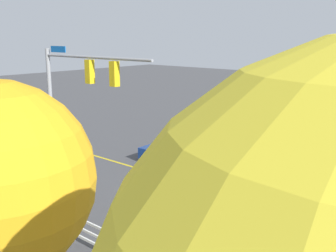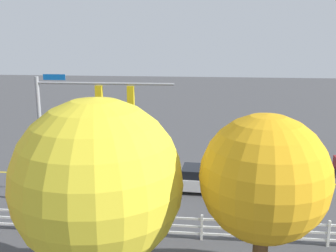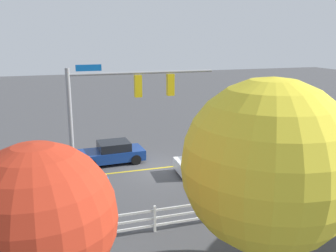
# 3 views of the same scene
# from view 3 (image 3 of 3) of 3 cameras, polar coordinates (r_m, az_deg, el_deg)

# --- Properties ---
(ground_plane) EXTENTS (120.00, 120.00, 0.00)m
(ground_plane) POSITION_cam_3_polar(r_m,az_deg,el_deg) (23.00, -1.73, -6.47)
(ground_plane) COLOR #444447
(lane_center_stripe) EXTENTS (28.00, 0.16, 0.01)m
(lane_center_stripe) POSITION_cam_3_polar(r_m,az_deg,el_deg) (24.35, 7.39, -5.41)
(lane_center_stripe) COLOR gold
(lane_center_stripe) RESTS_ON ground_plane
(signal_assembly) EXTENTS (6.79, 0.38, 6.69)m
(signal_assembly) POSITION_cam_3_polar(r_m,az_deg,el_deg) (17.03, -8.17, 2.65)
(signal_assembly) COLOR gray
(signal_assembly) RESTS_ON ground_plane
(car_0) EXTENTS (4.20, 2.14, 1.38)m
(car_0) POSITION_cam_3_polar(r_m,az_deg,el_deg) (24.03, -8.59, -4.05)
(car_0) COLOR navy
(car_0) RESTS_ON ground_plane
(car_1) EXTENTS (4.41, 2.14, 1.34)m
(car_1) POSITION_cam_3_polar(r_m,az_deg,el_deg) (22.23, 6.67, -5.52)
(car_1) COLOR silver
(car_1) RESTS_ON ground_plane
(car_2) EXTENTS (4.58, 2.07, 1.52)m
(car_2) POSITION_cam_3_polar(r_m,az_deg,el_deg) (30.80, 22.29, -0.86)
(car_2) COLOR maroon
(car_2) RESTS_ON ground_plane
(pedestrian) EXTENTS (0.43, 0.48, 1.69)m
(pedestrian) POSITION_cam_3_polar(r_m,az_deg,el_deg) (17.96, -9.62, -9.42)
(pedestrian) COLOR #191E3F
(pedestrian) RESTS_ON ground_plane
(white_rail_fence) EXTENTS (26.10, 0.10, 1.15)m
(white_rail_fence) POSITION_cam_3_polar(r_m,az_deg,el_deg) (17.79, 14.59, -11.07)
(white_rail_fence) COLOR white
(white_rail_fence) RESTS_ON ground_plane
(tree_1) EXTENTS (3.48, 3.48, 5.71)m
(tree_1) POSITION_cam_3_polar(r_m,az_deg,el_deg) (8.95, -19.05, -13.42)
(tree_1) COLOR brown
(tree_1) RESTS_ON ground_plane
(tree_3) EXTENTS (5.11, 5.11, 6.81)m
(tree_3) POSITION_cam_3_polar(r_m,az_deg,el_deg) (11.28, 15.05, -5.75)
(tree_3) COLOR brown
(tree_3) RESTS_ON ground_plane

